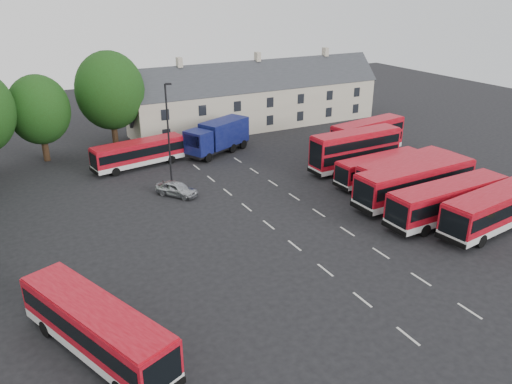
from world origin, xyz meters
TOP-DOWN VIEW (x-y plane):
  - ground at (0.00, 0.00)m, footprint 140.00×140.00m
  - lane_markings at (2.50, 2.00)m, footprint 5.15×33.80m
  - terrace_houses at (14.00, 30.00)m, footprint 35.70×7.13m
  - bus_row_a at (15.83, -7.17)m, footprint 11.96×4.05m
  - bus_row_b at (13.49, -4.24)m, footprint 11.69×2.98m
  - bus_row_c at (13.95, -0.08)m, footprint 12.38×3.23m
  - bus_row_d at (15.42, 2.78)m, footprint 11.24×3.83m
  - bus_row_e at (14.44, 5.17)m, footprint 9.90×2.68m
  - bus_dd_south at (14.62, 9.34)m, footprint 10.35×2.61m
  - bus_dd_north at (18.94, 12.56)m, footprint 10.18×3.77m
  - bus_west at (-15.64, -7.18)m, footprint 6.30×11.05m
  - bus_north at (-5.33, 20.96)m, footprint 10.38×3.94m
  - box_truck at (4.14, 21.33)m, footprint 8.89×6.02m
  - silver_car at (-4.56, 11.47)m, footprint 3.75×4.28m
  - lamppost at (-4.00, 14.44)m, footprint 0.69×0.46m

SIDE VIEW (x-z plane):
  - ground at x=0.00m, z-range 0.00..0.00m
  - lane_markings at x=2.50m, z-range 0.00..0.01m
  - silver_car at x=-4.56m, z-range 0.00..1.40m
  - bus_row_e at x=14.44m, z-range 0.28..3.05m
  - bus_north at x=-5.33m, z-range 0.29..3.16m
  - bus_west at x=-15.64m, z-range 0.31..3.39m
  - bus_row_d at x=15.42m, z-range 0.31..3.43m
  - bus_row_b at x=13.49m, z-range 0.33..3.62m
  - bus_row_a at x=15.83m, z-range 0.33..3.65m
  - bus_row_c at x=13.95m, z-range 0.35..3.83m
  - box_truck at x=4.14m, z-range 0.23..3.98m
  - bus_dd_north at x=18.94m, z-range 0.28..4.36m
  - bus_dd_south at x=14.62m, z-range 0.29..4.52m
  - terrace_houses at x=14.00m, z-range -1.17..8.89m
  - lamppost at x=-4.00m, z-range 0.34..10.34m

